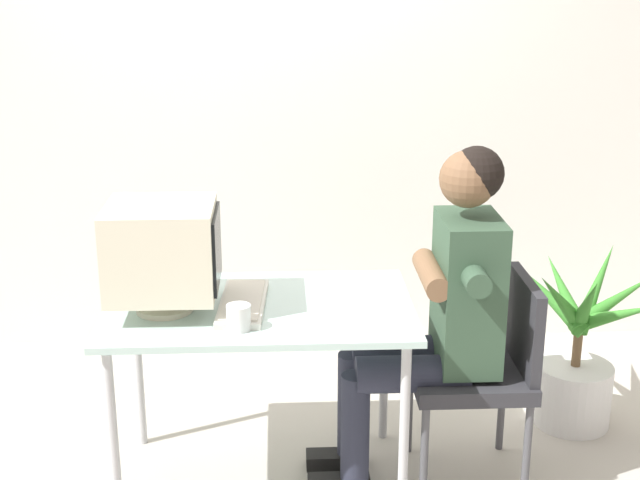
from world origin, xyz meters
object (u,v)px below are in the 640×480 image
keyboard (243,303)px  desk_mug (239,317)px  desk (259,322)px  person_seated (438,306)px  office_chair (484,363)px  potted_plant (577,358)px  crt_monitor (163,250)px

keyboard → desk_mug: size_ratio=4.77×
desk → desk_mug: (-0.07, -0.22, 0.11)m
person_seated → desk_mug: 0.77m
desk → office_chair: size_ratio=1.38×
office_chair → desk_mug: size_ratio=8.65×
office_chair → keyboard: bearing=179.9°
keyboard → office_chair: bearing=-0.1°
desk → keyboard: (-0.06, -0.01, 0.08)m
desk → potted_plant: size_ratio=1.42×
office_chair → desk_mug: bearing=-167.3°
desk → potted_plant: potted_plant is taller
person_seated → desk_mug: person_seated is taller
desk → person_seated: 0.67m
crt_monitor → keyboard: (0.28, 0.02, -0.22)m
keyboard → desk_mug: (-0.01, -0.21, 0.03)m
keyboard → person_seated: size_ratio=0.34×
crt_monitor → keyboard: bearing=5.1°
desk → office_chair: office_chair is taller
keyboard → person_seated: 0.73m
person_seated → potted_plant: size_ratio=1.66×
person_seated → keyboard: bearing=179.9°
office_chair → potted_plant: 0.67m
keyboard → person_seated: (0.73, -0.00, -0.03)m
keyboard → potted_plant: potted_plant is taller
office_chair → person_seated: (-0.19, -0.00, 0.24)m
desk → crt_monitor: 0.45m
office_chair → person_seated: 0.31m
desk → potted_plant: (1.36, 0.38, -0.36)m
crt_monitor → person_seated: 1.04m
desk_mug → keyboard: bearing=88.3°
desk_mug → office_chair: bearing=12.7°
keyboard → desk_mug: 0.21m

